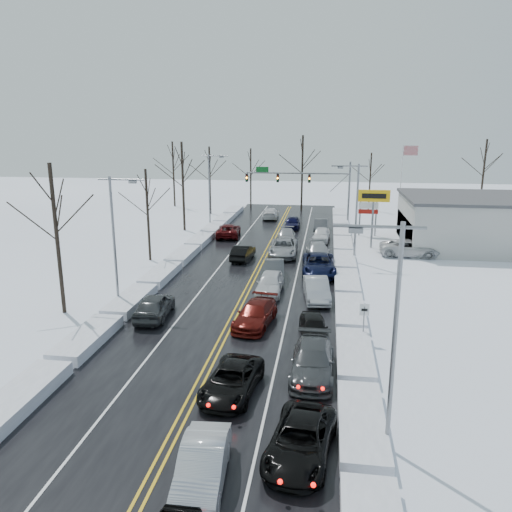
% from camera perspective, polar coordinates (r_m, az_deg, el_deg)
% --- Properties ---
extents(ground, '(160.00, 160.00, 0.00)m').
position_cam_1_polar(ground, '(38.02, -1.11, -4.13)').
color(ground, white).
rests_on(ground, ground).
extents(road_surface, '(14.00, 84.00, 0.01)m').
position_cam_1_polar(road_surface, '(39.89, -0.65, -3.21)').
color(road_surface, black).
rests_on(road_surface, ground).
extents(snow_bank_left, '(1.90, 72.00, 0.65)m').
position_cam_1_polar(snow_bank_left, '(41.70, -11.03, -2.70)').
color(snow_bank_left, silver).
rests_on(snow_bank_left, ground).
extents(snow_bank_right, '(1.90, 72.00, 0.65)m').
position_cam_1_polar(snow_bank_right, '(39.50, 10.33, -3.65)').
color(snow_bank_right, silver).
rests_on(snow_bank_right, ground).
extents(traffic_signal_mast, '(13.28, 0.39, 8.00)m').
position_cam_1_polar(traffic_signal_mast, '(63.92, 6.06, 8.46)').
color(traffic_signal_mast, slate).
rests_on(traffic_signal_mast, ground).
extents(tires_plus_sign, '(3.20, 0.34, 6.00)m').
position_cam_1_polar(tires_plus_sign, '(52.23, 13.30, 6.26)').
color(tires_plus_sign, slate).
rests_on(tires_plus_sign, ground).
extents(used_vehicles_sign, '(2.20, 0.22, 4.65)m').
position_cam_1_polar(used_vehicles_sign, '(58.39, 12.72, 5.48)').
color(used_vehicles_sign, slate).
rests_on(used_vehicles_sign, ground).
extents(speed_limit_sign, '(0.55, 0.09, 2.35)m').
position_cam_1_polar(speed_limit_sign, '(29.58, 12.25, -6.69)').
color(speed_limit_sign, slate).
rests_on(speed_limit_sign, ground).
extents(flagpole, '(1.87, 1.20, 10.00)m').
position_cam_1_polar(flagpole, '(66.48, 16.41, 8.58)').
color(flagpole, silver).
rests_on(flagpole, ground).
extents(dealership_building, '(20.40, 12.40, 5.30)m').
position_cam_1_polar(dealership_building, '(57.31, 26.55, 3.45)').
color(dealership_building, '#ADADA8').
rests_on(dealership_building, ground).
extents(streetlight_se, '(3.20, 0.25, 9.00)m').
position_cam_1_polar(streetlight_se, '(18.99, 15.08, -7.19)').
color(streetlight_se, slate).
rests_on(streetlight_se, ground).
extents(streetlight_ne, '(3.20, 0.25, 9.00)m').
position_cam_1_polar(streetlight_ne, '(46.11, 11.19, 5.72)').
color(streetlight_ne, slate).
rests_on(streetlight_ne, ground).
extents(streetlight_sw, '(3.20, 0.25, 9.00)m').
position_cam_1_polar(streetlight_sw, '(35.25, -15.69, 2.77)').
color(streetlight_sw, slate).
rests_on(streetlight_sw, ground).
extents(streetlight_nw, '(3.20, 0.25, 9.00)m').
position_cam_1_polar(streetlight_nw, '(61.58, -5.19, 8.10)').
color(streetlight_nw, slate).
rests_on(streetlight_nw, ground).
extents(tree_left_b, '(4.00, 4.00, 10.00)m').
position_cam_1_polar(tree_left_b, '(34.66, -22.07, 4.87)').
color(tree_left_b, '#2D231C').
rests_on(tree_left_b, ground).
extents(tree_left_c, '(3.40, 3.40, 8.50)m').
position_cam_1_polar(tree_left_c, '(46.93, -12.37, 6.58)').
color(tree_left_c, '#2D231C').
rests_on(tree_left_c, ground).
extents(tree_left_d, '(4.20, 4.20, 10.50)m').
position_cam_1_polar(tree_left_d, '(60.21, -8.41, 9.79)').
color(tree_left_d, '#2D231C').
rests_on(tree_left_d, ground).
extents(tree_left_e, '(3.80, 3.80, 9.50)m').
position_cam_1_polar(tree_left_e, '(71.72, -5.33, 10.07)').
color(tree_left_e, '#2D231C').
rests_on(tree_left_e, ground).
extents(tree_far_a, '(4.00, 4.00, 10.00)m').
position_cam_1_polar(tree_far_a, '(79.39, -9.46, 10.62)').
color(tree_far_a, '#2D231C').
rests_on(tree_far_a, ground).
extents(tree_far_b, '(3.60, 3.60, 9.00)m').
position_cam_1_polar(tree_far_b, '(77.67, -0.61, 10.21)').
color(tree_far_b, '#2D231C').
rests_on(tree_far_b, ground).
extents(tree_far_c, '(4.40, 4.40, 11.00)m').
position_cam_1_polar(tree_far_c, '(74.77, 5.33, 11.05)').
color(tree_far_c, '#2D231C').
rests_on(tree_far_c, ground).
extents(tree_far_d, '(3.40, 3.40, 8.50)m').
position_cam_1_polar(tree_far_d, '(76.53, 12.96, 9.52)').
color(tree_far_d, '#2D231C').
rests_on(tree_far_d, ground).
extents(tree_far_e, '(4.20, 4.20, 10.50)m').
position_cam_1_polar(tree_far_e, '(79.81, 24.68, 9.78)').
color(tree_far_e, '#2D231C').
rests_on(tree_far_e, ground).
extents(queued_car_1, '(1.94, 4.62, 1.49)m').
position_cam_1_polar(queued_car_1, '(19.38, -6.10, -24.49)').
color(queued_car_1, '#AFB2B8').
rests_on(queued_car_1, ground).
extents(queued_car_2, '(2.72, 5.02, 1.34)m').
position_cam_1_polar(queued_car_2, '(24.44, -2.76, -15.36)').
color(queued_car_2, black).
rests_on(queued_car_2, ground).
extents(queued_car_3, '(2.69, 5.23, 1.45)m').
position_cam_1_polar(queued_car_3, '(31.90, -0.07, -7.89)').
color(queued_car_3, '#510F0A').
rests_on(queued_car_3, ground).
extents(queued_car_4, '(1.88, 4.66, 1.59)m').
position_cam_1_polar(queued_car_4, '(37.78, 1.59, -4.25)').
color(queued_car_4, silver).
rests_on(queued_car_4, ground).
extents(queued_car_5, '(2.14, 4.75, 1.51)m').
position_cam_1_polar(queued_car_5, '(41.31, 2.07, -2.60)').
color(queued_car_5, '#3C3E41').
rests_on(queued_car_5, ground).
extents(queued_car_6, '(2.83, 5.81, 1.59)m').
position_cam_1_polar(queued_car_6, '(48.65, 3.14, 0.04)').
color(queued_car_6, gray).
rests_on(queued_car_6, ground).
extents(queued_car_7, '(2.26, 4.90, 1.39)m').
position_cam_1_polar(queued_car_7, '(54.44, 3.48, 1.61)').
color(queued_car_7, '#93969A').
rests_on(queued_car_7, ground).
extents(queued_car_8, '(1.74, 4.29, 1.46)m').
position_cam_1_polar(queued_car_8, '(61.80, 4.17, 3.16)').
color(queued_car_8, black).
rests_on(queued_car_8, ground).
extents(queued_car_10, '(2.92, 5.20, 1.37)m').
position_cam_1_polar(queued_car_10, '(20.59, 5.10, -21.79)').
color(queued_car_10, black).
rests_on(queued_car_10, ground).
extents(queued_car_11, '(2.18, 5.28, 1.53)m').
position_cam_1_polar(queued_car_11, '(26.10, 6.42, -13.37)').
color(queued_car_11, '#3D4042').
rests_on(queued_car_11, ground).
extents(queued_car_12, '(2.05, 4.15, 1.36)m').
position_cam_1_polar(queued_car_12, '(30.27, 6.55, -9.28)').
color(queued_car_12, black).
rests_on(queued_car_12, ground).
extents(queued_car_13, '(2.24, 4.95, 1.58)m').
position_cam_1_polar(queued_car_13, '(36.64, 6.90, -4.97)').
color(queued_car_13, '#A0A2A8').
rests_on(queued_car_13, ground).
extents(queued_car_14, '(3.07, 6.15, 1.67)m').
position_cam_1_polar(queued_car_14, '(42.93, 7.15, -2.04)').
color(queued_car_14, black).
rests_on(queued_car_14, ground).
extents(queued_car_15, '(2.69, 5.34, 1.49)m').
position_cam_1_polar(queued_car_15, '(47.71, 7.09, -0.34)').
color(queued_car_15, '#9EA1A5').
rests_on(queued_car_15, ground).
extents(queued_car_16, '(2.10, 4.53, 1.50)m').
position_cam_1_polar(queued_car_16, '(55.20, 7.45, 1.69)').
color(queued_car_16, white).
rests_on(queued_car_16, ground).
extents(queued_car_17, '(1.64, 4.40, 1.44)m').
position_cam_1_polar(queued_car_17, '(60.46, 7.40, 2.82)').
color(queued_car_17, '#414346').
rests_on(queued_car_17, ground).
extents(oncoming_car_0, '(1.86, 4.44, 1.43)m').
position_cam_1_polar(oncoming_car_0, '(47.15, -1.50, -0.42)').
color(oncoming_car_0, black).
rests_on(oncoming_car_0, ground).
extents(oncoming_car_1, '(2.95, 5.55, 1.48)m').
position_cam_1_polar(oncoming_car_1, '(57.07, -3.16, 2.22)').
color(oncoming_car_1, '#4A090B').
rests_on(oncoming_car_1, ground).
extents(oncoming_car_2, '(2.27, 5.15, 1.47)m').
position_cam_1_polar(oncoming_car_2, '(68.40, 1.67, 4.30)').
color(oncoming_car_2, silver).
rests_on(oncoming_car_2, ground).
extents(oncoming_car_3, '(2.25, 4.89, 1.62)m').
position_cam_1_polar(oncoming_car_3, '(33.80, -11.46, -6.87)').
color(oncoming_car_3, '#383B3D').
rests_on(oncoming_car_3, ground).
extents(parked_car_0, '(5.79, 2.79, 1.59)m').
position_cam_1_polar(parked_car_0, '(50.65, 17.10, -0.01)').
color(parked_car_0, silver).
rests_on(parked_car_0, ground).
extents(parked_car_1, '(2.57, 5.63, 1.60)m').
position_cam_1_polar(parked_car_1, '(53.74, 19.90, 0.58)').
color(parked_car_1, black).
rests_on(parked_car_1, ground).
extents(parked_car_2, '(1.86, 4.56, 1.55)m').
position_cam_1_polar(parked_car_2, '(60.51, 16.91, 2.31)').
color(parked_car_2, black).
rests_on(parked_car_2, ground).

